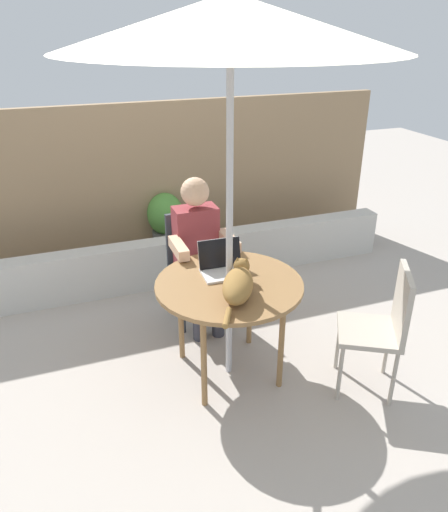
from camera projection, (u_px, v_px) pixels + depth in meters
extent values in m
plane|color=#ADA399|center=(229.00, 370.00, 3.61)|extent=(14.00, 14.00, 0.00)
cube|color=#937756|center=(157.00, 183.00, 5.05)|extent=(4.88, 0.08, 1.62)
cube|color=beige|center=(176.00, 261.00, 4.74)|extent=(4.39, 0.20, 0.46)
cylinder|color=olive|center=(229.00, 284.00, 3.30)|extent=(1.00, 1.00, 0.03)
cylinder|color=olive|center=(250.00, 304.00, 3.78)|extent=(0.04, 0.04, 0.70)
cylinder|color=olive|center=(181.00, 317.00, 3.61)|extent=(0.04, 0.04, 0.70)
cylinder|color=olive|center=(204.00, 361.00, 3.14)|extent=(0.04, 0.04, 0.70)
cylinder|color=olive|center=(281.00, 344.00, 3.31)|extent=(0.04, 0.04, 0.70)
cylinder|color=#B7B7BC|center=(229.00, 225.00, 3.12)|extent=(0.04, 0.04, 2.29)
cone|color=beige|center=(230.00, 22.00, 2.61)|extent=(1.93, 1.93, 0.29)
sphere|color=#B7B7BC|center=(230.00, 19.00, 2.61)|extent=(0.06, 0.06, 0.06)
cube|color=#33383F|center=(197.00, 271.00, 4.06)|extent=(0.40, 0.40, 0.04)
cube|color=#33383F|center=(190.00, 237.00, 4.11)|extent=(0.40, 0.04, 0.44)
cylinder|color=#33383F|center=(210.00, 283.00, 4.36)|extent=(0.03, 0.03, 0.43)
cylinder|color=#33383F|center=(173.00, 290.00, 4.25)|extent=(0.03, 0.03, 0.43)
cylinder|color=#33383F|center=(183.00, 310.00, 3.96)|extent=(0.03, 0.03, 0.43)
cylinder|color=#33383F|center=(223.00, 302.00, 4.07)|extent=(0.03, 0.03, 0.43)
cube|color=#B2A899|center=(369.00, 332.00, 3.27)|extent=(0.55, 0.55, 0.04)
cube|color=#B2A899|center=(403.00, 303.00, 3.14)|extent=(0.23, 0.36, 0.44)
cylinder|color=#B2A899|center=(393.00, 379.00, 3.20)|extent=(0.03, 0.03, 0.43)
cylinder|color=#B2A899|center=(387.00, 348.00, 3.50)|extent=(0.03, 0.03, 0.43)
cylinder|color=#B2A899|center=(338.00, 343.00, 3.55)|extent=(0.03, 0.03, 0.43)
cylinder|color=#B2A899|center=(340.00, 373.00, 3.25)|extent=(0.03, 0.03, 0.43)
cube|color=maroon|center=(196.00, 239.00, 3.93)|extent=(0.34, 0.20, 0.54)
sphere|color=#DBAD89|center=(195.00, 192.00, 3.75)|extent=(0.22, 0.22, 0.22)
cube|color=#383842|center=(192.00, 273.00, 3.88)|extent=(0.12, 0.30, 0.12)
cylinder|color=#383842|center=(199.00, 314.00, 3.87)|extent=(0.10, 0.10, 0.47)
cube|color=#383842|center=(212.00, 270.00, 3.93)|extent=(0.12, 0.30, 0.12)
cylinder|color=#383842|center=(218.00, 310.00, 3.92)|extent=(0.10, 0.10, 0.47)
cube|color=#DBAD89|center=(179.00, 248.00, 3.66)|extent=(0.08, 0.32, 0.08)
cube|color=#DBAD89|center=(229.00, 241.00, 3.79)|extent=(0.08, 0.32, 0.08)
cube|color=silver|center=(224.00, 274.00, 3.39)|extent=(0.31, 0.23, 0.02)
cube|color=black|center=(220.00, 253.00, 3.43)|extent=(0.30, 0.07, 0.20)
cube|color=silver|center=(219.00, 253.00, 3.44)|extent=(0.30, 0.07, 0.20)
ellipsoid|color=olive|center=(238.00, 286.00, 3.08)|extent=(0.36, 0.44, 0.17)
sphere|color=olive|center=(242.00, 266.00, 3.27)|extent=(0.11, 0.11, 0.11)
ellipsoid|color=white|center=(240.00, 283.00, 3.19)|extent=(0.16, 0.16, 0.09)
cylinder|color=olive|center=(227.00, 318.00, 2.86)|extent=(0.12, 0.18, 0.04)
cone|color=olive|center=(246.00, 260.00, 3.25)|extent=(0.04, 0.04, 0.03)
cone|color=olive|center=(237.00, 259.00, 3.26)|extent=(0.04, 0.04, 0.03)
cylinder|color=#595654|center=(167.00, 245.00, 5.24)|extent=(0.29, 0.29, 0.32)
ellipsoid|color=#4C8C38|center=(165.00, 214.00, 5.09)|extent=(0.37, 0.37, 0.44)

